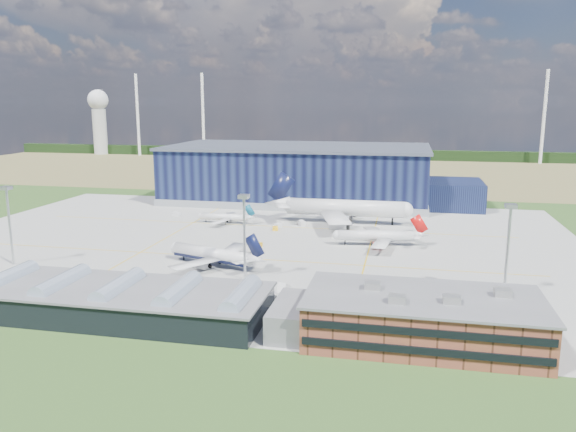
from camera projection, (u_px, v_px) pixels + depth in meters
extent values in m
plane|color=#2B501E|center=(241.00, 249.00, 179.60)|extent=(600.00, 600.00, 0.00)
cube|color=#9D9E99|center=(250.00, 242.00, 189.18)|extent=(220.00, 160.00, 0.06)
cube|color=yellow|center=(232.00, 258.00, 170.00)|extent=(180.00, 0.40, 0.02)
cube|color=yellow|center=(268.00, 226.00, 213.13)|extent=(180.00, 0.40, 0.02)
cube|color=yellow|center=(167.00, 237.00, 195.27)|extent=(0.40, 120.00, 0.02)
cube|color=yellow|center=(369.00, 248.00, 181.03)|extent=(0.40, 120.00, 0.02)
cube|color=olive|center=(332.00, 170.00, 390.45)|extent=(600.00, 220.00, 0.01)
cube|color=black|center=(345.00, 154.00, 466.32)|extent=(600.00, 8.00, 8.00)
cylinder|color=white|center=(138.00, 115.00, 487.16)|extent=(2.40, 2.40, 70.00)
cylinder|color=white|center=(203.00, 115.00, 474.95)|extent=(2.40, 2.40, 70.00)
cylinder|color=white|center=(544.00, 117.00, 420.02)|extent=(2.40, 2.40, 70.00)
cylinder|color=silver|center=(100.00, 132.00, 503.09)|extent=(12.00, 12.00, 40.00)
sphere|color=white|center=(98.00, 100.00, 497.49)|extent=(18.00, 18.00, 18.00)
cube|color=black|center=(298.00, 174.00, 268.15)|extent=(120.00, 60.00, 25.00)
cube|color=gray|center=(298.00, 196.00, 270.33)|extent=(121.00, 61.00, 3.20)
cube|color=#4F5564|center=(298.00, 147.00, 265.55)|extent=(122.00, 62.00, 1.20)
cube|color=black|center=(454.00, 194.00, 250.01)|extent=(24.00, 30.00, 12.00)
cube|color=brown|center=(422.00, 320.00, 110.00)|extent=(45.00, 22.00, 9.00)
cube|color=slate|center=(424.00, 297.00, 109.06)|extent=(46.00, 23.00, 0.50)
cube|color=black|center=(423.00, 351.00, 99.57)|extent=(44.00, 0.40, 1.40)
cube|color=black|center=(424.00, 333.00, 98.87)|extent=(44.00, 0.40, 1.40)
cube|color=black|center=(421.00, 307.00, 121.04)|extent=(44.00, 0.40, 1.40)
cube|color=black|center=(422.00, 291.00, 120.34)|extent=(44.00, 0.40, 1.40)
cube|color=#A5A6A1|center=(373.00, 286.00, 112.83)|extent=(3.20, 2.60, 1.60)
cube|color=#A5A6A1|center=(452.00, 300.00, 104.99)|extent=(3.20, 2.60, 1.60)
cube|color=#A5A6A1|center=(503.00, 293.00, 108.71)|extent=(3.20, 2.60, 1.60)
cube|color=#A5A6A1|center=(397.00, 299.00, 105.11)|extent=(3.20, 2.60, 1.60)
cube|color=black|center=(119.00, 303.00, 123.53)|extent=(65.00, 22.00, 6.00)
cube|color=slate|center=(119.00, 289.00, 122.89)|extent=(66.00, 23.00, 0.50)
cube|color=slate|center=(297.00, 317.00, 115.39)|extent=(10.00, 18.00, 6.00)
cylinder|color=#94A2B7|center=(7.00, 280.00, 128.54)|extent=(4.40, 18.00, 4.40)
cylinder|color=#94A2B7|center=(61.00, 284.00, 125.70)|extent=(4.40, 18.00, 4.40)
cylinder|color=#94A2B7|center=(119.00, 288.00, 122.85)|extent=(4.40, 18.00, 4.40)
cylinder|color=#94A2B7|center=(178.00, 292.00, 120.00)|extent=(4.40, 18.00, 4.40)
cylinder|color=#94A2B7|center=(241.00, 297.00, 117.15)|extent=(4.40, 18.00, 4.40)
cylinder|color=#ABAEB2|center=(10.00, 228.00, 160.85)|extent=(0.70, 0.70, 22.00)
cube|color=#ABAEB2|center=(6.00, 188.00, 158.55)|extent=(2.60, 2.60, 1.00)
cylinder|color=#ABAEB2|center=(245.00, 240.00, 146.61)|extent=(0.70, 0.70, 22.00)
cube|color=#ABAEB2|center=(244.00, 197.00, 144.31)|extent=(2.60, 2.60, 1.00)
cylinder|color=#ABAEB2|center=(507.00, 254.00, 133.39)|extent=(0.70, 0.70, 22.00)
cube|color=#ABAEB2|center=(511.00, 206.00, 131.08)|extent=(2.60, 2.60, 1.00)
cube|color=yellow|center=(19.00, 276.00, 149.81)|extent=(2.04, 3.33, 1.38)
cube|color=yellow|center=(258.00, 245.00, 182.28)|extent=(2.30, 3.27, 1.36)
cube|color=silver|center=(169.00, 285.00, 140.52)|extent=(6.40, 3.34, 2.68)
cube|color=silver|center=(278.00, 225.00, 211.20)|extent=(3.35, 3.95, 1.45)
cube|color=silver|center=(302.00, 223.00, 214.03)|extent=(3.76, 4.57, 1.92)
cube|color=yellow|center=(275.00, 228.00, 206.39)|extent=(2.50, 3.40, 1.35)
cube|color=silver|center=(176.00, 214.00, 232.64)|extent=(3.91, 3.31, 1.44)
cube|color=silver|center=(280.00, 299.00, 130.52)|extent=(6.07, 4.53, 2.63)
cube|color=silver|center=(284.00, 295.00, 132.38)|extent=(2.54, 5.25, 3.24)
imported|color=#99999E|center=(318.00, 293.00, 136.63)|extent=(4.06, 2.28, 1.30)
imported|color=#99999E|center=(379.00, 313.00, 124.12)|extent=(3.91, 2.45, 1.22)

